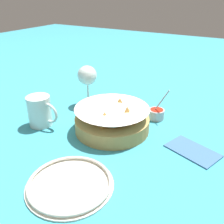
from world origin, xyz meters
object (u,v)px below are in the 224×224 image
sauce_cup (157,113)px  side_plate (70,183)px  wine_glass (87,77)px  food_basket (112,120)px  beer_mug (40,112)px

sauce_cup → side_plate: 0.43m
wine_glass → food_basket: bearing=-34.2°
food_basket → sauce_cup: bearing=57.2°
wine_glass → sauce_cup: bearing=4.3°
beer_mug → side_plate: (0.28, -0.19, -0.04)m
sauce_cup → wine_glass: bearing=-175.7°
food_basket → beer_mug: 0.25m
food_basket → beer_mug: beer_mug is taller
food_basket → beer_mug: bearing=-157.7°
food_basket → sauce_cup: size_ratio=2.06×
beer_mug → side_plate: bearing=-33.9°
sauce_cup → food_basket: bearing=-122.8°
food_basket → side_plate: (0.05, -0.28, -0.03)m
sauce_cup → wine_glass: wine_glass is taller
food_basket → wine_glass: wine_glass is taller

